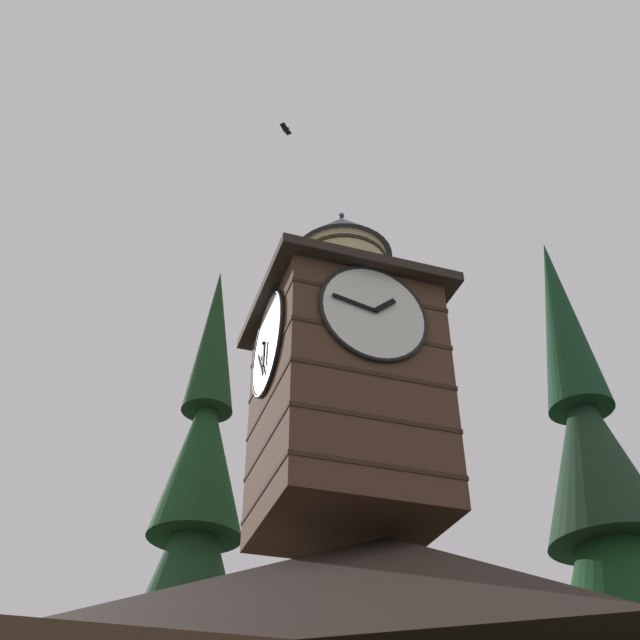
{
  "coord_description": "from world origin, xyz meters",
  "views": [
    {
      "loc": [
        6.1,
        13.11,
        2.36
      ],
      "look_at": [
        1.17,
        -1.82,
        13.93
      ],
      "focal_mm": 43.57,
      "sensor_mm": 36.0,
      "label": 1
    }
  ],
  "objects_px": {
    "moon": "(449,578)",
    "flying_bird_low": "(286,129)",
    "clock_tower": "(345,376)",
    "pine_tree_behind": "(186,620)",
    "pine_tree_aside": "(632,630)"
  },
  "relations": [
    {
      "from": "pine_tree_aside",
      "to": "moon",
      "type": "relative_size",
      "value": 10.03
    },
    {
      "from": "pine_tree_behind",
      "to": "flying_bird_low",
      "type": "distance_m",
      "value": 14.87
    },
    {
      "from": "clock_tower",
      "to": "moon",
      "type": "xyz_separation_m",
      "value": [
        -15.78,
        -25.84,
        4.84
      ]
    },
    {
      "from": "clock_tower",
      "to": "moon",
      "type": "height_order",
      "value": "moon"
    },
    {
      "from": "clock_tower",
      "to": "pine_tree_behind",
      "type": "xyz_separation_m",
      "value": [
        2.04,
        -7.02,
        -3.84
      ]
    },
    {
      "from": "pine_tree_behind",
      "to": "clock_tower",
      "type": "bearing_deg",
      "value": 106.19
    },
    {
      "from": "moon",
      "to": "flying_bird_low",
      "type": "height_order",
      "value": "flying_bird_low"
    },
    {
      "from": "clock_tower",
      "to": "flying_bird_low",
      "type": "distance_m",
      "value": 10.13
    },
    {
      "from": "pine_tree_behind",
      "to": "flying_bird_low",
      "type": "bearing_deg",
      "value": 97.95
    },
    {
      "from": "pine_tree_aside",
      "to": "flying_bird_low",
      "type": "bearing_deg",
      "value": 9.11
    },
    {
      "from": "pine_tree_aside",
      "to": "moon",
      "type": "distance_m",
      "value": 25.34
    },
    {
      "from": "flying_bird_low",
      "to": "pine_tree_behind",
      "type": "bearing_deg",
      "value": -82.05
    },
    {
      "from": "clock_tower",
      "to": "flying_bird_low",
      "type": "bearing_deg",
      "value": -49.59
    },
    {
      "from": "moon",
      "to": "flying_bird_low",
      "type": "distance_m",
      "value": 30.16
    },
    {
      "from": "pine_tree_behind",
      "to": "flying_bird_low",
      "type": "relative_size",
      "value": 42.63
    }
  ]
}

